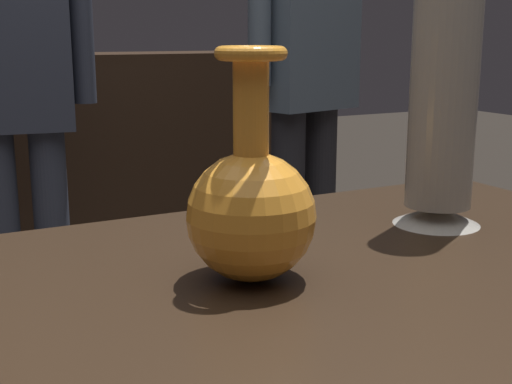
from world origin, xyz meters
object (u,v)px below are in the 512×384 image
vase_centerpiece (253,207)px  vase_tall_behind (444,89)px  visitor_center_back (16,82)px  visitor_near_right (306,57)px

vase_centerpiece → vase_tall_behind: bearing=14.1°
vase_tall_behind → visitor_center_back: 1.51m
vase_tall_behind → visitor_near_right: visitor_near_right is taller
visitor_near_right → vase_centerpiece: bearing=42.2°
visitor_center_back → visitor_near_right: bearing=170.5°
vase_centerpiece → visitor_center_back: size_ratio=0.16×
vase_centerpiece → vase_tall_behind: size_ratio=0.63×
vase_centerpiece → visitor_center_back: (0.00, 1.55, 0.04)m
vase_tall_behind → visitor_near_right: bearing=67.0°
visitor_center_back → vase_tall_behind: bearing=111.9°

